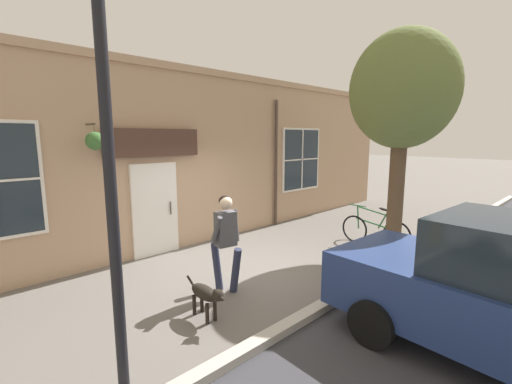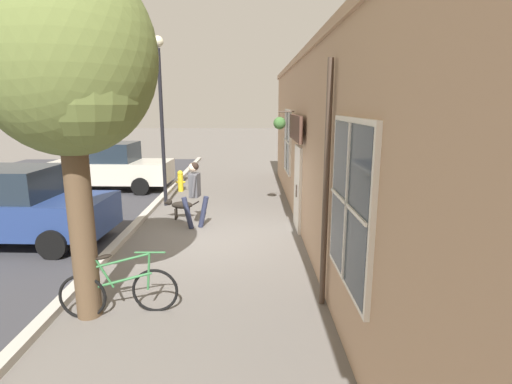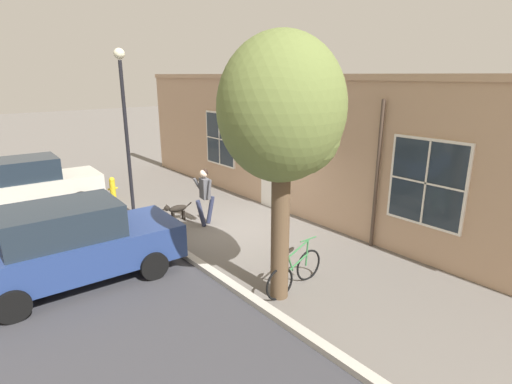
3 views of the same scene
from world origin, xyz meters
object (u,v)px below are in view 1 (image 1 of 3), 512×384
(street_tree_by_curb, at_px, (400,96))
(leaning_bicycle, at_px, (375,230))
(dog_on_leash, at_px, (206,294))
(street_lamp, at_px, (102,67))
(pedestrian_walking, at_px, (226,234))

(street_tree_by_curb, distance_m, leaning_bicycle, 3.23)
(street_tree_by_curb, relative_size, leaning_bicycle, 2.93)
(dog_on_leash, distance_m, street_tree_by_curb, 6.09)
(street_tree_by_curb, xyz_separation_m, street_lamp, (0.31, -6.71, -0.31))
(street_tree_by_curb, distance_m, street_lamp, 6.73)
(leaning_bicycle, bearing_deg, dog_on_leash, -90.09)
(pedestrian_walking, height_order, street_lamp, street_lamp)
(leaning_bicycle, relative_size, street_lamp, 0.34)
(dog_on_leash, xyz_separation_m, leaning_bicycle, (0.01, 5.12, -0.01))
(leaning_bicycle, bearing_deg, street_lamp, -83.89)
(street_lamp, bearing_deg, leaning_bicycle, 96.11)
(dog_on_leash, height_order, leaning_bicycle, leaning_bicycle)
(dog_on_leash, bearing_deg, pedestrian_walking, 123.58)
(pedestrian_walking, height_order, dog_on_leash, pedestrian_walking)
(pedestrian_walking, height_order, street_tree_by_curb, street_tree_by_curb)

